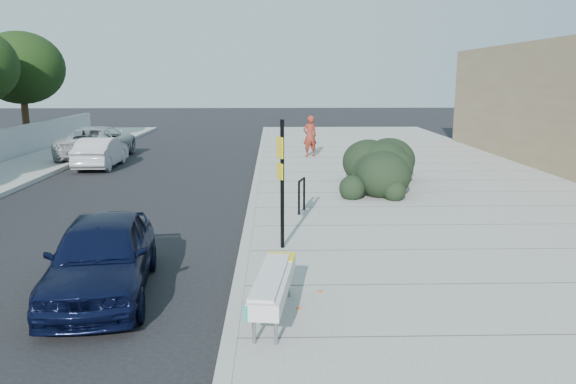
{
  "coord_description": "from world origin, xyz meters",
  "views": [
    {
      "loc": [
        0.62,
        -11.2,
        3.68
      ],
      "look_at": [
        0.96,
        1.96,
        1.0
      ],
      "focal_mm": 35.0,
      "sensor_mm": 36.0,
      "label": 1
    }
  ],
  "objects_px": {
    "bench": "(273,284)",
    "wagon_silver": "(101,152)",
    "bike_rack": "(302,192)",
    "sign_post": "(282,177)",
    "sedan_navy": "(102,256)",
    "pedestrian": "(310,136)",
    "suv_silver": "(98,142)"
  },
  "relations": [
    {
      "from": "bike_rack",
      "to": "sign_post",
      "type": "xyz_separation_m",
      "value": [
        -0.58,
        -3.19,
        0.98
      ]
    },
    {
      "from": "wagon_silver",
      "to": "suv_silver",
      "type": "height_order",
      "value": "suv_silver"
    },
    {
      "from": "sedan_navy",
      "to": "suv_silver",
      "type": "relative_size",
      "value": 0.74
    },
    {
      "from": "bench",
      "to": "pedestrian",
      "type": "height_order",
      "value": "pedestrian"
    },
    {
      "from": "bike_rack",
      "to": "wagon_silver",
      "type": "bearing_deg",
      "value": 148.71
    },
    {
      "from": "sign_post",
      "to": "sedan_navy",
      "type": "xyz_separation_m",
      "value": [
        -3.12,
        -2.15,
        -0.99
      ]
    },
    {
      "from": "bench",
      "to": "wagon_silver",
      "type": "height_order",
      "value": "wagon_silver"
    },
    {
      "from": "suv_silver",
      "to": "bike_rack",
      "type": "bearing_deg",
      "value": 127.05
    },
    {
      "from": "bench",
      "to": "bike_rack",
      "type": "height_order",
      "value": "bike_rack"
    },
    {
      "from": "bench",
      "to": "sign_post",
      "type": "bearing_deg",
      "value": 94.7
    },
    {
      "from": "sedan_navy",
      "to": "wagon_silver",
      "type": "relative_size",
      "value": 1.05
    },
    {
      "from": "suv_silver",
      "to": "pedestrian",
      "type": "xyz_separation_m",
      "value": [
        9.78,
        -0.55,
        0.32
      ]
    },
    {
      "from": "suv_silver",
      "to": "wagon_silver",
      "type": "bearing_deg",
      "value": 108.5
    },
    {
      "from": "bench",
      "to": "suv_silver",
      "type": "relative_size",
      "value": 0.42
    },
    {
      "from": "bike_rack",
      "to": "sedan_navy",
      "type": "bearing_deg",
      "value": -107.99
    },
    {
      "from": "pedestrian",
      "to": "sedan_navy",
      "type": "bearing_deg",
      "value": 51.59
    },
    {
      "from": "bike_rack",
      "to": "wagon_silver",
      "type": "distance_m",
      "value": 11.9
    },
    {
      "from": "sedan_navy",
      "to": "suv_silver",
      "type": "distance_m",
      "value": 17.57
    },
    {
      "from": "bike_rack",
      "to": "suv_silver",
      "type": "relative_size",
      "value": 0.17
    },
    {
      "from": "bench",
      "to": "sedan_navy",
      "type": "xyz_separation_m",
      "value": [
        -2.94,
        1.4,
        0.0
      ]
    },
    {
      "from": "bike_rack",
      "to": "sign_post",
      "type": "distance_m",
      "value": 3.38
    },
    {
      "from": "sedan_navy",
      "to": "pedestrian",
      "type": "distance_m",
      "value": 16.89
    },
    {
      "from": "sedan_navy",
      "to": "suv_silver",
      "type": "height_order",
      "value": "suv_silver"
    },
    {
      "from": "wagon_silver",
      "to": "suv_silver",
      "type": "bearing_deg",
      "value": -71.7
    },
    {
      "from": "sign_post",
      "to": "suv_silver",
      "type": "bearing_deg",
      "value": 97.71
    },
    {
      "from": "wagon_silver",
      "to": "suv_silver",
      "type": "relative_size",
      "value": 0.71
    },
    {
      "from": "sign_post",
      "to": "pedestrian",
      "type": "distance_m",
      "value": 14.19
    },
    {
      "from": "sign_post",
      "to": "sedan_navy",
      "type": "relative_size",
      "value": 0.67
    },
    {
      "from": "wagon_silver",
      "to": "bench",
      "type": "bearing_deg",
      "value": 113.94
    },
    {
      "from": "sedan_navy",
      "to": "pedestrian",
      "type": "height_order",
      "value": "pedestrian"
    },
    {
      "from": "wagon_silver",
      "to": "sedan_navy",
      "type": "bearing_deg",
      "value": 105.85
    },
    {
      "from": "bike_rack",
      "to": "sign_post",
      "type": "relative_size",
      "value": 0.34
    }
  ]
}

